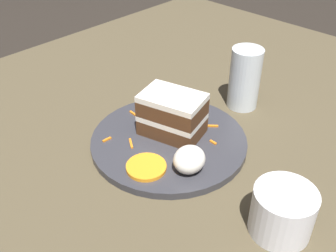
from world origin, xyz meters
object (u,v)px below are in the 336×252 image
cream_dollop (189,159)px  orange_garnish (146,167)px  cake_slice (172,114)px  plate (168,141)px  coffee_mug (283,210)px  drinking_glass (244,82)px

cream_dollop → orange_garnish: cream_dollop is taller
cake_slice → cream_dollop: cake_slice is taller
plate → cream_dollop: size_ratio=5.13×
orange_garnish → cream_dollop: bearing=-48.8°
orange_garnish → coffee_mug: (0.05, -0.22, 0.02)m
plate → cake_slice: 0.05m
coffee_mug → cream_dollop: bearing=91.7°
cake_slice → drinking_glass: bearing=-23.0°
cake_slice → cream_dollop: bearing=-136.8°
cake_slice → coffee_mug: (-0.05, -0.26, -0.01)m
cream_dollop → coffee_mug: bearing=-88.3°
cream_dollop → orange_garnish: size_ratio=0.83×
orange_garnish → coffee_mug: bearing=-76.8°
plate → drinking_glass: bearing=-5.2°
drinking_glass → orange_garnish: bearing=-177.7°
cake_slice → orange_garnish: cake_slice is taller
orange_garnish → drinking_glass: drinking_glass is taller
cream_dollop → cake_slice: bearing=58.1°
plate → drinking_glass: size_ratio=2.23×
plate → orange_garnish: (-0.08, -0.03, 0.01)m
drinking_glass → coffee_mug: drinking_glass is taller
cake_slice → cream_dollop: 0.11m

